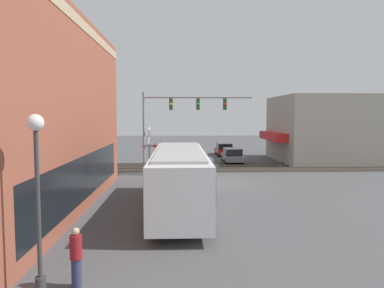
{
  "coord_description": "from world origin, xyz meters",
  "views": [
    {
      "loc": [
        -26.09,
        2.85,
        4.81
      ],
      "look_at": [
        3.31,
        1.76,
        2.5
      ],
      "focal_mm": 35.0,
      "sensor_mm": 36.0,
      "label": 1
    }
  ],
  "objects": [
    {
      "name": "parked_car_red",
      "position": [
        18.1,
        -2.6,
        0.68
      ],
      "size": [
        4.87,
        1.82,
        1.46
      ],
      "color": "#B21E19",
      "rests_on": "ground"
    },
    {
      "name": "ground_plane",
      "position": [
        0.0,
        0.0,
        0.0
      ],
      "size": [
        120.0,
        120.0,
        0.0
      ],
      "primitive_type": "plane",
      "color": "#4C4C4F"
    },
    {
      "name": "pedestrian_by_lamp",
      "position": [
        -15.84,
        5.7,
        0.86
      ],
      "size": [
        0.34,
        0.34,
        1.69
      ],
      "color": "#2D3351",
      "rests_on": "ground"
    },
    {
      "name": "rail_track_far",
      "position": [
        9.2,
        0.0,
        0.03
      ],
      "size": [
        2.6,
        60.0,
        0.15
      ],
      "color": "#332D28",
      "rests_on": "ground"
    },
    {
      "name": "crossing_signal",
      "position": [
        4.07,
        5.17,
        2.3
      ],
      "size": [
        1.41,
        1.18,
        3.81
      ],
      "color": "gray",
      "rests_on": "ground"
    },
    {
      "name": "streetlamp",
      "position": [
        -16.29,
        6.53,
        2.89
      ],
      "size": [
        0.44,
        0.44,
        4.83
      ],
      "color": "#38383A",
      "rests_on": "ground"
    },
    {
      "name": "city_bus",
      "position": [
        -7.53,
        2.8,
        1.7
      ],
      "size": [
        11.21,
        2.59,
        3.08
      ],
      "color": "silver",
      "rests_on": "ground"
    },
    {
      "name": "shop_building",
      "position": [
        12.15,
        -11.75,
        3.35
      ],
      "size": [
        10.61,
        9.75,
        6.72
      ],
      "color": "gray",
      "rests_on": "ground"
    },
    {
      "name": "parked_car_grey",
      "position": [
        11.14,
        -2.6,
        0.67
      ],
      "size": [
        4.41,
        1.82,
        1.45
      ],
      "color": "slate",
      "rests_on": "ground"
    },
    {
      "name": "rail_track_near",
      "position": [
        6.0,
        0.0,
        0.03
      ],
      "size": [
        2.6,
        60.0,
        0.15
      ],
      "color": "#332D28",
      "rests_on": "ground"
    },
    {
      "name": "pedestrian_at_crossing",
      "position": [
        3.55,
        4.82,
        0.87
      ],
      "size": [
        0.34,
        0.34,
        1.7
      ],
      "color": "#2D3351",
      "rests_on": "ground"
    },
    {
      "name": "traffic_signal_gantry",
      "position": [
        3.67,
        2.83,
        4.96
      ],
      "size": [
        0.42,
        8.68,
        6.59
      ],
      "color": "gray",
      "rests_on": "ground"
    }
  ]
}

